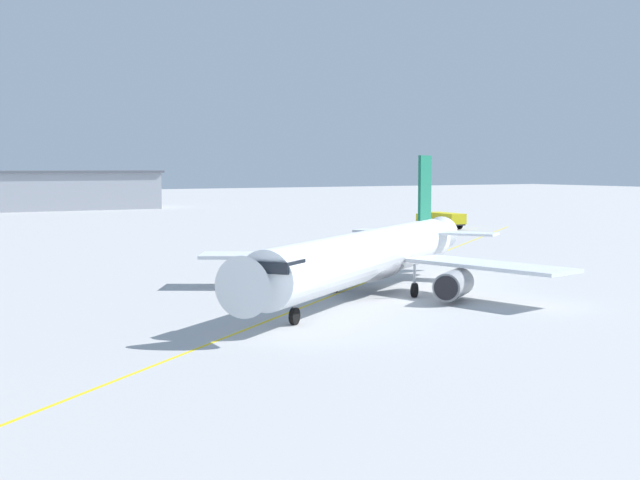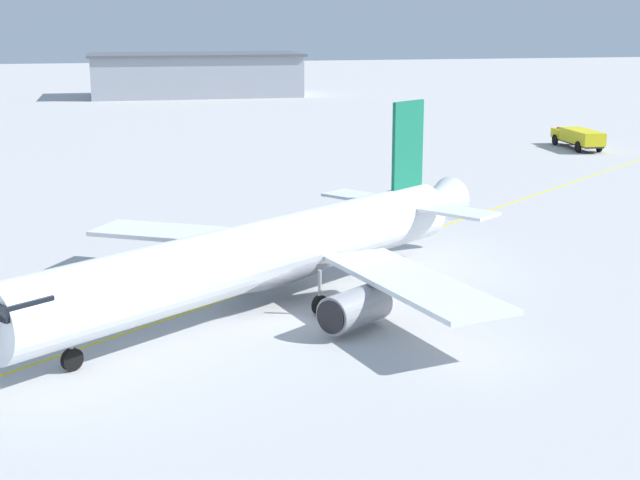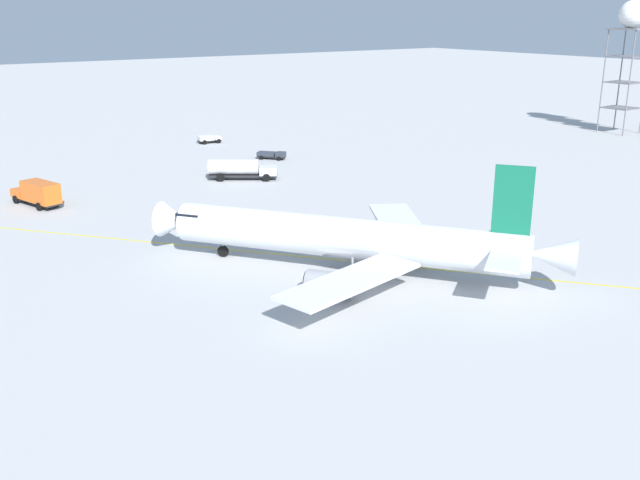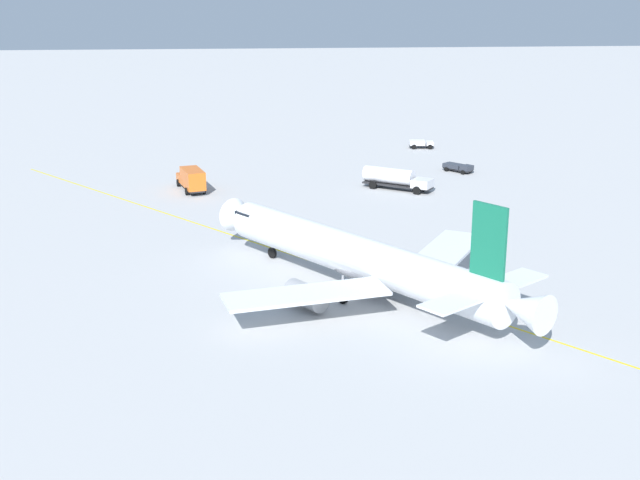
# 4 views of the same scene
# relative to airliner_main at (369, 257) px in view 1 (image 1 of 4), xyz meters

# --- Properties ---
(ground_plane) EXTENTS (600.00, 600.00, 0.00)m
(ground_plane) POSITION_rel_airliner_main_xyz_m (0.32, -1.77, -3.02)
(ground_plane) COLOR #B2B2B2
(airliner_main) EXTENTS (33.48, 27.05, 10.84)m
(airliner_main) POSITION_rel_airliner_main_xyz_m (0.00, 0.00, 0.00)
(airliner_main) COLOR silver
(airliner_main) RESTS_ON ground_plane
(fire_tender_truck) EXTENTS (3.58, 10.40, 2.50)m
(fire_tender_truck) POSITION_rel_airliner_main_xyz_m (49.87, 55.50, -1.49)
(fire_tender_truck) COLOR #232326
(fire_tender_truck) RESTS_ON ground_plane
(terminal_shed) EXTENTS (44.16, 20.56, 8.80)m
(terminal_shed) POSITION_rel_airliner_main_xyz_m (11.63, 147.36, 1.40)
(terminal_shed) COLOR #999EA8
(terminal_shed) RESTS_ON ground_plane
(taxiway_centreline) EXTENTS (118.66, 95.24, 0.01)m
(taxiway_centreline) POSITION_rel_airliner_main_xyz_m (2.49, 5.57, -3.02)
(taxiway_centreline) COLOR yellow
(taxiway_centreline) RESTS_ON ground_plane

